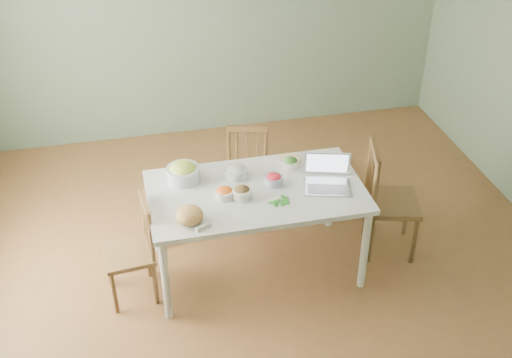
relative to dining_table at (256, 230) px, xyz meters
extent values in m
cube|color=brown|center=(0.09, -0.08, -0.39)|extent=(5.00, 5.00, 0.00)
cube|color=#5F785B|center=(0.09, 2.42, 0.96)|extent=(5.00, 0.00, 2.70)
ellipsoid|color=#9E7345|center=(-0.55, -0.30, 0.46)|extent=(0.20, 0.20, 0.13)
cube|color=white|center=(-0.47, -0.39, 0.41)|extent=(0.12, 0.07, 0.03)
cylinder|color=beige|center=(0.37, 0.36, 0.40)|extent=(0.21, 0.21, 0.02)
camera|label=1|loc=(-0.91, -3.96, 3.20)|focal=45.01mm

